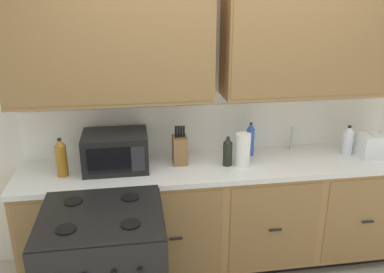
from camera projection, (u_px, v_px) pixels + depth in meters
wall_unit at (216, 66)px, 3.07m from camera, size 4.26×0.40×2.47m
counter_run at (218, 214)px, 3.29m from camera, size 3.09×0.64×0.93m
microwave at (116, 151)px, 3.01m from camera, size 0.48×0.37×0.28m
toaster at (376, 145)px, 3.25m from camera, size 0.28×0.18×0.19m
knife_block at (180, 149)px, 3.11m from camera, size 0.11×0.14×0.31m
sink_faucet at (292, 138)px, 3.39m from camera, size 0.02×0.02×0.20m
paper_towel_roll at (243, 150)px, 3.06m from camera, size 0.12×0.12×0.26m
bottle_dark at (228, 151)px, 3.07m from camera, size 0.07×0.07×0.23m
bottle_amber at (61, 158)px, 2.88m from camera, size 0.08×0.08×0.29m
bottle_clear at (348, 140)px, 3.28m from camera, size 0.08×0.08×0.25m
bottle_blue at (250, 139)px, 3.26m from camera, size 0.06×0.06×0.28m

